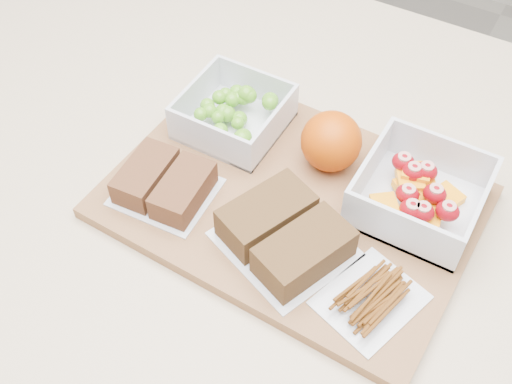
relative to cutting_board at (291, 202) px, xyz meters
The scene contains 8 objects.
counter 0.46m from the cutting_board, behind, with size 1.20×0.90×0.90m, color beige.
cutting_board is the anchor object (origin of this frame).
grape_container 0.14m from the cutting_board, 149.56° to the left, with size 0.12×0.12×0.05m.
fruit_container 0.15m from the cutting_board, 24.40° to the left, with size 0.14×0.14×0.06m.
orange 0.09m from the cutting_board, 79.80° to the left, with size 0.07×0.07×0.07m, color #C44604.
sandwich_bag_left 0.15m from the cutting_board, 153.19° to the right, with size 0.12×0.11×0.03m.
sandwich_bag_center 0.07m from the cutting_board, 69.05° to the right, with size 0.17×0.16×0.04m.
pretzel_bag 0.16m from the cutting_board, 31.14° to the right, with size 0.11×0.13×0.02m.
Camera 1 is at (0.23, -0.44, 1.51)m, focal length 45.00 mm.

